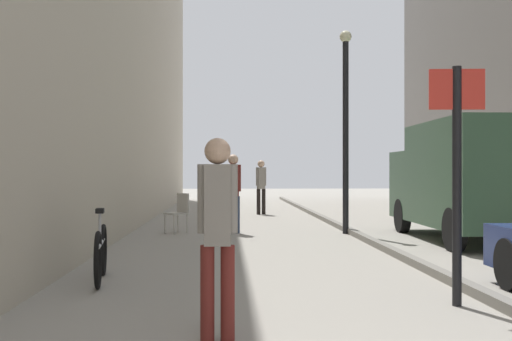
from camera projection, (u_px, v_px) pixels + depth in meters
The scene contains 10 objects.
ground_plane at pixel (290, 241), 13.22m from camera, with size 80.00×80.00×0.00m, color gray.
kerb_strip at pixel (364, 237), 13.30m from camera, with size 0.16×40.00×0.12m, color slate.
pedestrian_main_foreground at pixel (233, 188), 14.81m from camera, with size 0.37×0.24×1.86m.
pedestrian_mid_block at pixel (218, 224), 5.42m from camera, with size 0.35×0.23×1.75m.
pedestrian_far_crossing at pixel (261, 183), 21.31m from camera, with size 0.36×0.26×1.84m.
delivery_van at pixel (470, 178), 13.22m from camera, with size 2.17×5.21×2.47m.
street_sign_post at pixel (457, 163), 6.82m from camera, with size 0.60×0.10×2.60m.
lamp_post at pixel (346, 118), 14.72m from camera, with size 0.28×0.28×4.76m.
bicycle_leaning at pixel (101, 253), 8.30m from camera, with size 0.28×1.76×0.98m.
cafe_chair_near_window at pixel (179, 210), 14.85m from camera, with size 0.62×0.62×0.94m.
Camera 1 is at (-1.34, -1.18, 1.46)m, focal length 44.15 mm.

